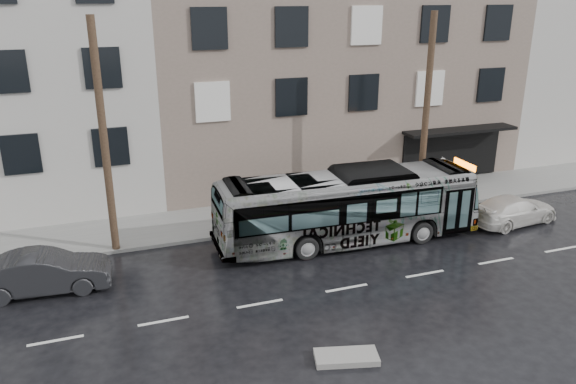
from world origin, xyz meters
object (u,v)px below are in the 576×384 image
(utility_pole_front, at_px, (426,114))
(white_sedan, at_px, (513,210))
(dark_sedan, at_px, (44,272))
(utility_pole_rear, at_px, (104,140))
(sign_post, at_px, (440,181))
(bus, at_px, (347,207))

(utility_pole_front, relative_size, white_sedan, 2.06)
(utility_pole_front, height_order, dark_sedan, utility_pole_front)
(utility_pole_rear, height_order, sign_post, utility_pole_rear)
(sign_post, height_order, bus, bus)
(bus, height_order, white_sedan, bus)
(utility_pole_front, distance_m, dark_sedan, 17.13)
(utility_pole_rear, distance_m, white_sedan, 17.82)
(bus, xyz_separation_m, dark_sedan, (-11.66, -0.37, -0.81))
(sign_post, relative_size, white_sedan, 0.55)
(sign_post, height_order, dark_sedan, sign_post)
(utility_pole_front, bearing_deg, dark_sedan, -171.40)
(white_sedan, bearing_deg, utility_pole_rear, 73.10)
(bus, relative_size, white_sedan, 2.53)
(utility_pole_rear, xyz_separation_m, sign_post, (15.10, 0.00, -3.30))
(utility_pole_front, xyz_separation_m, utility_pole_rear, (-14.00, 0.00, 0.00))
(utility_pole_front, bearing_deg, sign_post, 0.00)
(utility_pole_rear, height_order, white_sedan, utility_pole_rear)
(sign_post, bearing_deg, utility_pole_front, 180.00)
(sign_post, xyz_separation_m, bus, (-5.93, -2.13, 0.19))
(sign_post, bearing_deg, dark_sedan, -171.93)
(utility_pole_rear, relative_size, sign_post, 3.75)
(utility_pole_rear, bearing_deg, utility_pole_front, 0.00)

